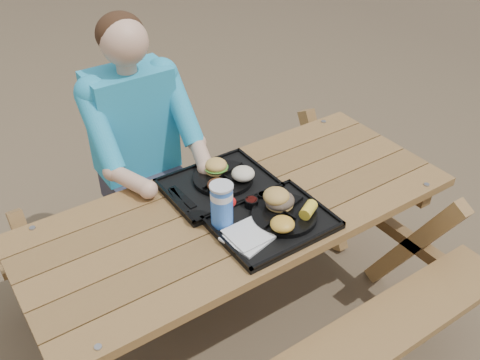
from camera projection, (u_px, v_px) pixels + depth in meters
ground at (240, 325)px, 2.63m from camera, size 60.00×60.00×0.00m
picnic_table at (240, 271)px, 2.41m from camera, size 1.80×1.49×0.75m
tray_near at (272, 223)px, 2.09m from camera, size 0.45×0.35×0.02m
tray_far at (219, 185)px, 2.29m from camera, size 0.45×0.35×0.02m
plate_near at (284, 215)px, 2.10m from camera, size 0.26×0.26×0.02m
plate_far at (223, 178)px, 2.30m from camera, size 0.26×0.26×0.02m
napkin_stack at (247, 237)px, 2.00m from camera, size 0.19×0.19×0.02m
soda_cup at (222, 206)px, 2.02m from camera, size 0.09×0.09×0.17m
condiment_bbq at (251, 203)px, 2.15m from camera, size 0.06×0.06×0.03m
condiment_mustard at (263, 196)px, 2.19m from camera, size 0.04×0.04×0.03m
sandwich at (280, 194)px, 2.10m from camera, size 0.11×0.11×0.12m
mac_cheese at (282, 224)px, 2.00m from camera, size 0.09×0.09×0.05m
corn_cob at (308, 210)px, 2.07m from camera, size 0.11×0.11×0.05m
cutlery_far at (183, 197)px, 2.21m from camera, size 0.04×0.18×0.01m
burger at (216, 163)px, 2.30m from camera, size 0.10×0.10×0.09m
baked_beans at (218, 185)px, 2.21m from camera, size 0.09×0.09×0.04m
potato_salad at (243, 174)px, 2.27m from camera, size 0.10×0.10×0.06m
diner at (139, 163)px, 2.65m from camera, size 0.48×0.84×1.28m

